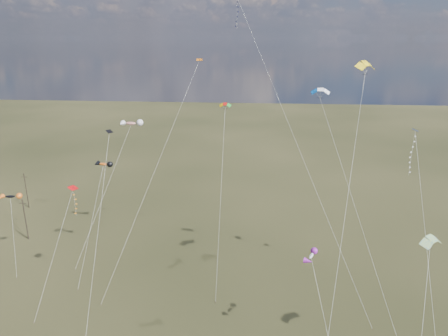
# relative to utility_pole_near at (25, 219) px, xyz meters

# --- Properties ---
(utility_pole_near) EXTENTS (1.40, 0.20, 8.00)m
(utility_pole_near) POSITION_rel_utility_pole_near_xyz_m (0.00, 0.00, 0.00)
(utility_pole_near) COLOR black
(utility_pole_near) RESTS_ON ground
(utility_pole_far) EXTENTS (1.40, 0.20, 8.00)m
(utility_pole_far) POSITION_rel_utility_pole_near_xyz_m (-8.00, 14.00, 0.00)
(utility_pole_far) COLOR black
(utility_pole_far) RESTS_ON ground
(diamond_navy_tall) EXTENTS (19.93, 26.48, 42.49)m
(diamond_navy_tall) POSITION_rel_utility_pole_near_xyz_m (40.33, 4.13, 32.23)
(diamond_navy_tall) COLOR #0C2052
(diamond_navy_tall) RESTS_ON ground
(diamond_black_mid) EXTENTS (2.51, 19.76, 22.99)m
(diamond_black_mid) POSITION_rel_utility_pole_near_xyz_m (21.13, -13.29, 12.05)
(diamond_black_mid) COLOR black
(diamond_black_mid) RESTS_ON ground
(diamond_red_low) EXTENTS (4.15, 9.23, 16.26)m
(diamond_red_low) POSITION_rel_utility_pole_near_xyz_m (16.87, -14.20, 9.41)
(diamond_red_low) COLOR #C2090C
(diamond_red_low) RESTS_ON ground
(diamond_navy_right) EXTENTS (1.63, 14.45, 24.72)m
(diamond_navy_right) POSITION_rel_utility_pole_near_xyz_m (62.92, -11.54, 16.49)
(diamond_navy_right) COLOR #111F4A
(diamond_navy_right) RESTS_ON ground
(diamond_orange_center) EXTENTS (12.95, 16.22, 32.99)m
(diamond_orange_center) POSITION_rel_utility_pole_near_xyz_m (29.48, -7.02, 18.42)
(diamond_orange_center) COLOR #C65C0C
(diamond_orange_center) RESTS_ON ground
(parafoil_yellow) EXTENTS (7.81, 22.16, 33.87)m
(parafoil_yellow) POSITION_rel_utility_pole_near_xyz_m (54.55, -15.66, 28.94)
(parafoil_yellow) COLOR yellow
(parafoil_yellow) RESTS_ON ground
(parafoil_blue_white) EXTENTS (10.57, 20.96, 29.91)m
(parafoil_blue_white) POSITION_rel_utility_pole_near_xyz_m (50.80, -8.62, 25.04)
(parafoil_blue_white) COLOR #0B5BB6
(parafoil_blue_white) RESTS_ON ground
(parafoil_striped) EXTENTS (5.18, 12.68, 17.66)m
(parafoil_striped) POSITION_rel_utility_pole_near_xyz_m (59.96, -26.64, 12.87)
(parafoil_striped) COLOR yellow
(parafoil_striped) RESTS_ON ground
(parafoil_tricolor) EXTENTS (1.84, 15.88, 26.43)m
(parafoil_tricolor) POSITION_rel_utility_pole_near_xyz_m (37.15, -0.67, 21.58)
(parafoil_tricolor) COLOR #D49F05
(parafoil_tricolor) RESTS_ON ground
(novelty_black_orange) EXTENTS (4.97, 7.29, 11.65)m
(novelty_black_orange) POSITION_rel_utility_pole_near_xyz_m (2.12, -6.12, 7.02)
(novelty_black_orange) COLOR black
(novelty_black_orange) RESTS_ON ground
(novelty_orange_black) EXTENTS (3.18, 10.97, 17.24)m
(novelty_orange_black) POSITION_rel_utility_pole_near_xyz_m (17.88, -4.71, 12.57)
(novelty_orange_black) COLOR orange
(novelty_orange_black) RESTS_ON ground
(novelty_white_purple) EXTENTS (4.08, 9.55, 13.24)m
(novelty_white_purple) POSITION_rel_utility_pole_near_xyz_m (48.85, -23.73, 8.65)
(novelty_white_purple) COLOR silver
(novelty_white_purple) RESTS_ON ground
(novelty_redwhite_stripe) EXTENTS (9.62, 11.07, 22.96)m
(novelty_redwhite_stripe) POSITION_rel_utility_pole_near_xyz_m (21.09, 0.71, 18.16)
(novelty_redwhite_stripe) COLOR red
(novelty_redwhite_stripe) RESTS_ON ground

